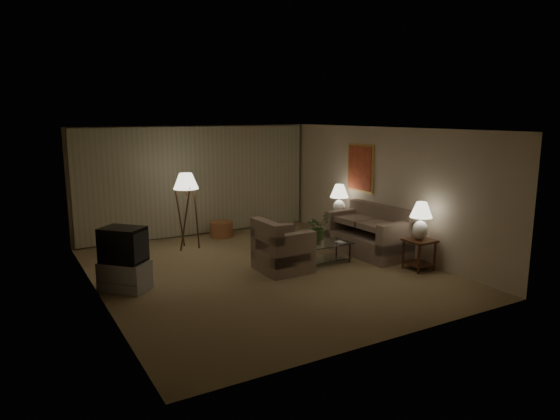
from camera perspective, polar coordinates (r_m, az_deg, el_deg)
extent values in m
plane|color=olive|center=(9.71, -1.98, -6.91)|extent=(7.00, 7.00, 0.00)
cube|color=beige|center=(12.55, -9.54, 3.35)|extent=(6.00, 0.04, 2.70)
cube|color=beige|center=(8.43, -20.35, -0.85)|extent=(0.04, 7.00, 2.70)
cube|color=beige|center=(11.09, 11.82, 2.28)|extent=(0.04, 7.00, 2.70)
cube|color=white|center=(9.24, -2.09, 9.24)|extent=(6.00, 7.00, 0.04)
cube|color=#B3AB8B|center=(12.47, -9.41, 3.31)|extent=(5.85, 0.12, 2.65)
cube|color=gold|center=(11.62, 9.18, 4.76)|extent=(0.03, 0.90, 1.10)
cube|color=#AB2D1F|center=(11.61, 9.08, 4.75)|extent=(0.02, 0.80, 1.00)
cube|color=gray|center=(10.92, 9.97, -3.86)|extent=(1.93, 1.09, 0.43)
cube|color=gray|center=(9.64, 0.33, -5.72)|extent=(0.98, 0.93, 0.42)
cube|color=#371A0F|center=(9.97, 15.68, -3.37)|extent=(0.52, 0.52, 0.04)
cube|color=#371A0F|center=(10.09, 15.54, -5.90)|extent=(0.44, 0.44, 0.02)
cylinder|color=#371A0F|center=(9.76, 15.59, -5.49)|extent=(0.05, 0.05, 0.56)
cylinder|color=#371A0F|center=(10.04, 13.91, -4.95)|extent=(0.05, 0.05, 0.56)
cylinder|color=#371A0F|center=(10.05, 17.27, -5.11)|extent=(0.05, 0.05, 0.56)
cylinder|color=#371A0F|center=(10.33, 15.58, -4.59)|extent=(0.05, 0.05, 0.56)
cube|color=#371A0F|center=(11.88, 6.73, -0.76)|extent=(0.54, 0.46, 0.04)
cube|color=#371A0F|center=(11.98, 6.69, -2.92)|extent=(0.46, 0.39, 0.02)
cylinder|color=#371A0F|center=(11.67, 6.35, -2.47)|extent=(0.05, 0.05, 0.56)
cylinder|color=#371A0F|center=(11.95, 5.34, -2.13)|extent=(0.05, 0.05, 0.56)
cylinder|color=#371A0F|center=(11.94, 8.06, -2.22)|extent=(0.05, 0.05, 0.56)
cylinder|color=#371A0F|center=(12.21, 7.04, -1.89)|extent=(0.05, 0.05, 0.56)
ellipsoid|color=white|center=(9.92, 15.74, -2.22)|extent=(0.30, 0.30, 0.37)
cylinder|color=white|center=(9.87, 15.80, -0.93)|extent=(0.03, 0.03, 0.08)
cone|color=white|center=(9.84, 15.86, 0.04)|extent=(0.42, 0.42, 0.30)
ellipsoid|color=white|center=(11.84, 6.76, 0.23)|extent=(0.30, 0.30, 0.38)
cylinder|color=white|center=(11.80, 6.78, 1.35)|extent=(0.03, 0.03, 0.09)
cone|color=white|center=(11.77, 6.80, 2.19)|extent=(0.44, 0.44, 0.30)
cube|color=silver|center=(10.08, 5.08, -3.86)|extent=(1.08, 0.59, 0.02)
cube|color=silver|center=(10.16, 5.06, -5.53)|extent=(1.01, 0.51, 0.01)
cylinder|color=#3D2718|center=(9.70, 3.53, -5.70)|extent=(0.04, 0.04, 0.40)
cylinder|color=#3D2718|center=(10.06, 2.11, -5.07)|extent=(0.04, 0.04, 0.40)
cylinder|color=#3D2718|center=(10.23, 7.97, -4.90)|extent=(0.04, 0.04, 0.40)
cylinder|color=#3D2718|center=(10.58, 6.47, -4.34)|extent=(0.04, 0.04, 0.40)
cube|color=#A2A2A4|center=(9.01, -17.30, -7.18)|extent=(1.29, 1.29, 0.50)
cube|color=black|center=(8.86, -17.51, -3.80)|extent=(1.19, 1.19, 0.60)
cylinder|color=#371A0F|center=(11.15, -10.68, 2.27)|extent=(0.04, 0.04, 0.25)
cone|color=white|center=(11.13, -10.72, 3.27)|extent=(0.55, 0.55, 0.34)
cylinder|color=#985C33|center=(12.34, -6.69, -2.19)|extent=(0.69, 0.69, 0.37)
imported|color=silver|center=(9.97, 4.38, -3.51)|extent=(0.18, 0.18, 0.15)
imported|color=#486D30|center=(9.89, 4.41, -1.61)|extent=(0.57, 0.53, 0.53)
imported|color=olive|center=(10.14, 6.57, -3.71)|extent=(0.15, 0.20, 0.02)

